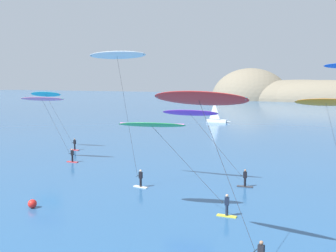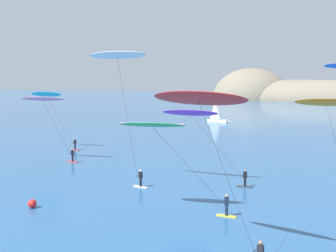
{
  "view_description": "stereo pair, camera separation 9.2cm",
  "coord_description": "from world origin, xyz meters",
  "px_view_note": "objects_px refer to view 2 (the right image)",
  "views": [
    {
      "loc": [
        20.46,
        -11.9,
        10.22
      ],
      "look_at": [
        3.17,
        24.84,
        5.71
      ],
      "focal_mm": 45.0,
      "sensor_mm": 36.0,
      "label": 1
    },
    {
      "loc": [
        20.54,
        -11.86,
        10.22
      ],
      "look_at": [
        3.17,
        24.84,
        5.71
      ],
      "focal_mm": 45.0,
      "sensor_mm": 36.0,
      "label": 2
    }
  ],
  "objects_px": {
    "kitesurfer_green": "(157,131)",
    "kitesurfer_cyan": "(48,98)",
    "kitesurfer_pink": "(45,103)",
    "kitesurfer_purple": "(195,119)",
    "kitesurfer_orange": "(328,109)",
    "kitesurfer_red": "(202,108)",
    "sailboat_far": "(219,120)",
    "marker_buoy": "(32,204)",
    "kitesurfer_white": "(119,66)"
  },
  "relations": [
    {
      "from": "kitesurfer_green",
      "to": "marker_buoy",
      "type": "xyz_separation_m",
      "value": [
        -9.52,
        -3.35,
        -5.96
      ]
    },
    {
      "from": "kitesurfer_pink",
      "to": "sailboat_far",
      "type": "bearing_deg",
      "value": 85.32
    },
    {
      "from": "kitesurfer_pink",
      "to": "marker_buoy",
      "type": "height_order",
      "value": "kitesurfer_pink"
    },
    {
      "from": "kitesurfer_orange",
      "to": "marker_buoy",
      "type": "xyz_separation_m",
      "value": [
        -20.67,
        -15.02,
        -7.25
      ]
    },
    {
      "from": "kitesurfer_orange",
      "to": "kitesurfer_white",
      "type": "xyz_separation_m",
      "value": [
        -18.19,
        -5.71,
        3.87
      ]
    },
    {
      "from": "kitesurfer_green",
      "to": "kitesurfer_red",
      "type": "xyz_separation_m",
      "value": [
        5.9,
        -6.11,
        2.3
      ]
    },
    {
      "from": "kitesurfer_orange",
      "to": "kitesurfer_purple",
      "type": "bearing_deg",
      "value": -171.83
    },
    {
      "from": "kitesurfer_cyan",
      "to": "marker_buoy",
      "type": "bearing_deg",
      "value": -51.69
    },
    {
      "from": "sailboat_far",
      "to": "kitesurfer_white",
      "type": "bearing_deg",
      "value": -80.31
    },
    {
      "from": "sailboat_far",
      "to": "kitesurfer_green",
      "type": "bearing_deg",
      "value": -75.39
    },
    {
      "from": "kitesurfer_orange",
      "to": "marker_buoy",
      "type": "relative_size",
      "value": 12.32
    },
    {
      "from": "kitesurfer_purple",
      "to": "kitesurfer_white",
      "type": "xyz_separation_m",
      "value": [
        -6.12,
        -3.98,
        5.07
      ]
    },
    {
      "from": "kitesurfer_green",
      "to": "kitesurfer_cyan",
      "type": "relative_size",
      "value": 1.06
    },
    {
      "from": "kitesurfer_pink",
      "to": "kitesurfer_white",
      "type": "distance_m",
      "value": 16.76
    },
    {
      "from": "kitesurfer_red",
      "to": "marker_buoy",
      "type": "height_order",
      "value": "kitesurfer_red"
    },
    {
      "from": "kitesurfer_green",
      "to": "kitesurfer_pink",
      "type": "xyz_separation_m",
      "value": [
        -21.92,
        12.4,
        0.93
      ]
    },
    {
      "from": "kitesurfer_green",
      "to": "kitesurfer_purple",
      "type": "bearing_deg",
      "value": 95.26
    },
    {
      "from": "kitesurfer_green",
      "to": "kitesurfer_white",
      "type": "relative_size",
      "value": 0.7
    },
    {
      "from": "kitesurfer_red",
      "to": "kitesurfer_white",
      "type": "relative_size",
      "value": 0.75
    },
    {
      "from": "sailboat_far",
      "to": "kitesurfer_red",
      "type": "distance_m",
      "value": 77.13
    },
    {
      "from": "kitesurfer_purple",
      "to": "sailboat_far",
      "type": "bearing_deg",
      "value": 106.18
    },
    {
      "from": "kitesurfer_cyan",
      "to": "kitesurfer_orange",
      "type": "height_order",
      "value": "kitesurfer_orange"
    },
    {
      "from": "kitesurfer_cyan",
      "to": "kitesurfer_white",
      "type": "distance_m",
      "value": 25.37
    },
    {
      "from": "kitesurfer_cyan",
      "to": "kitesurfer_green",
      "type": "bearing_deg",
      "value": -35.49
    },
    {
      "from": "kitesurfer_cyan",
      "to": "kitesurfer_orange",
      "type": "relative_size",
      "value": 0.99
    },
    {
      "from": "kitesurfer_green",
      "to": "kitesurfer_pink",
      "type": "relative_size",
      "value": 1.11
    },
    {
      "from": "kitesurfer_cyan",
      "to": "marker_buoy",
      "type": "relative_size",
      "value": 12.17
    },
    {
      "from": "kitesurfer_pink",
      "to": "marker_buoy",
      "type": "xyz_separation_m",
      "value": [
        12.4,
        -15.75,
        -6.89
      ]
    },
    {
      "from": "kitesurfer_cyan",
      "to": "kitesurfer_purple",
      "type": "xyz_separation_m",
      "value": [
        26.95,
        -9.94,
        -1.05
      ]
    },
    {
      "from": "kitesurfer_green",
      "to": "kitesurfer_cyan",
      "type": "bearing_deg",
      "value": 144.51
    },
    {
      "from": "sailboat_far",
      "to": "kitesurfer_green",
      "type": "height_order",
      "value": "kitesurfer_green"
    },
    {
      "from": "kitesurfer_purple",
      "to": "kitesurfer_white",
      "type": "distance_m",
      "value": 8.89
    },
    {
      "from": "kitesurfer_cyan",
      "to": "kitesurfer_red",
      "type": "xyz_separation_m",
      "value": [
        33.77,
        -25.98,
        1.16
      ]
    },
    {
      "from": "kitesurfer_cyan",
      "to": "kitesurfer_red",
      "type": "bearing_deg",
      "value": -37.58
    },
    {
      "from": "kitesurfer_green",
      "to": "kitesurfer_cyan",
      "type": "xyz_separation_m",
      "value": [
        -27.87,
        19.87,
        1.15
      ]
    },
    {
      "from": "kitesurfer_white",
      "to": "kitesurfer_pink",
      "type": "bearing_deg",
      "value": 156.59
    },
    {
      "from": "kitesurfer_green",
      "to": "marker_buoy",
      "type": "height_order",
      "value": "kitesurfer_green"
    },
    {
      "from": "sailboat_far",
      "to": "kitesurfer_cyan",
      "type": "xyz_separation_m",
      "value": [
        -10.41,
        -47.1,
        6.81
      ]
    },
    {
      "from": "marker_buoy",
      "to": "kitesurfer_cyan",
      "type": "bearing_deg",
      "value": 128.31
    },
    {
      "from": "marker_buoy",
      "to": "kitesurfer_red",
      "type": "bearing_deg",
      "value": -10.15
    },
    {
      "from": "sailboat_far",
      "to": "kitesurfer_orange",
      "type": "height_order",
      "value": "kitesurfer_orange"
    },
    {
      "from": "kitesurfer_pink",
      "to": "kitesurfer_white",
      "type": "xyz_separation_m",
      "value": [
        14.89,
        -6.45,
        4.23
      ]
    },
    {
      "from": "marker_buoy",
      "to": "kitesurfer_green",
      "type": "bearing_deg",
      "value": 19.38
    },
    {
      "from": "sailboat_far",
      "to": "kitesurfer_cyan",
      "type": "height_order",
      "value": "kitesurfer_cyan"
    },
    {
      "from": "kitesurfer_orange",
      "to": "kitesurfer_red",
      "type": "bearing_deg",
      "value": -106.46
    },
    {
      "from": "kitesurfer_green",
      "to": "kitesurfer_orange",
      "type": "relative_size",
      "value": 1.05
    },
    {
      "from": "kitesurfer_cyan",
      "to": "kitesurfer_purple",
      "type": "relative_size",
      "value": 0.93
    },
    {
      "from": "kitesurfer_pink",
      "to": "kitesurfer_orange",
      "type": "xyz_separation_m",
      "value": [
        33.08,
        -0.73,
        0.36
      ]
    },
    {
      "from": "kitesurfer_pink",
      "to": "kitesurfer_purple",
      "type": "bearing_deg",
      "value": -6.69
    },
    {
      "from": "kitesurfer_cyan",
      "to": "kitesurfer_purple",
      "type": "bearing_deg",
      "value": -20.24
    }
  ]
}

